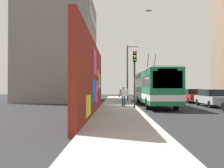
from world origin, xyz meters
The scene contains 10 objects.
ground_plane centered at (0.00, 0.00, 0.00)m, with size 80.00×80.00×0.00m, color #232326.
sidewalk_slab centered at (0.00, 1.60, 0.07)m, with size 48.00×3.20×0.15m, color #9E9B93.
graffiti_wall centered at (-4.08, 3.35, 2.33)m, with size 13.81×0.32×4.66m.
building_far_left centered at (12.07, 9.20, 6.61)m, with size 11.67×8.66×13.21m.
city_bus centered at (3.53, -1.80, 1.85)m, with size 12.01×2.52×5.11m.
parked_car_silver centered at (2.77, -7.00, 0.83)m, with size 4.60×1.80×1.58m.
parked_car_red centered at (8.62, -7.00, 0.84)m, with size 4.74×1.82×1.58m.
pedestrian_midblock centered at (1.07, 1.19, 1.16)m, with size 0.23×0.76×1.71m.
traffic_light centered at (-0.37, 0.35, 3.15)m, with size 0.49×0.28×4.48m.
street_lamp centered at (9.21, 0.26, 3.95)m, with size 0.44×1.73×6.63m.
Camera 1 is at (-19.14, 1.85, 1.77)m, focal length 38.06 mm.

